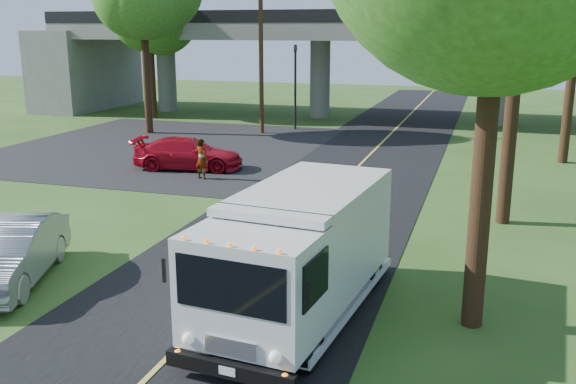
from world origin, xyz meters
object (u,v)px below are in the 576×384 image
at_px(traffic_signal, 295,78).
at_px(step_van, 300,250).
at_px(tree_left_far, 150,8).
at_px(silver_sedan, 9,253).
at_px(red_sedan, 188,154).
at_px(pedestrian, 202,159).
at_px(utility_pole, 261,56).

bearing_deg(traffic_signal, step_van, -72.97).
height_order(tree_left_far, step_van, tree_left_far).
xyz_separation_m(step_van, silver_sedan, (-7.37, -0.30, -0.75)).
distance_m(tree_left_far, red_sedan, 18.61).
bearing_deg(red_sedan, step_van, -155.34).
bearing_deg(silver_sedan, tree_left_far, 92.26).
xyz_separation_m(tree_left_far, step_van, (18.66, -27.53, -5.93)).
distance_m(step_van, silver_sedan, 7.42).
height_order(step_van, pedestrian, step_van).
bearing_deg(step_van, red_sedan, 130.29).
xyz_separation_m(silver_sedan, pedestrian, (-0.28, 11.77, 0.09)).
xyz_separation_m(traffic_signal, pedestrian, (0.22, -14.23, -2.34)).
distance_m(utility_pole, step_van, 25.67).
relative_size(red_sedan, silver_sedan, 1.04).
bearing_deg(silver_sedan, utility_pole, 74.94).
distance_m(traffic_signal, step_van, 26.93).
height_order(utility_pole, red_sedan, utility_pole).
height_order(silver_sedan, pedestrian, pedestrian).
xyz_separation_m(red_sedan, pedestrian, (1.40, -1.62, 0.15)).
distance_m(utility_pole, silver_sedan, 24.38).
bearing_deg(tree_left_far, utility_pole, -22.43).
distance_m(step_van, red_sedan, 15.93).
bearing_deg(pedestrian, utility_pole, -65.17).
relative_size(traffic_signal, step_van, 0.76).
distance_m(traffic_signal, silver_sedan, 26.12).
bearing_deg(traffic_signal, pedestrian, -89.13).
xyz_separation_m(traffic_signal, tree_left_far, (-10.79, 1.84, 4.25)).
relative_size(tree_left_far, red_sedan, 2.03).
distance_m(traffic_signal, red_sedan, 12.91).
xyz_separation_m(traffic_signal, red_sedan, (-1.19, -12.61, -2.49)).
distance_m(utility_pole, pedestrian, 12.90).
xyz_separation_m(tree_left_far, red_sedan, (9.61, -14.45, -6.74)).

